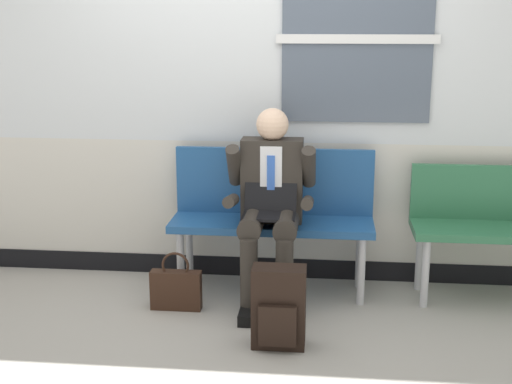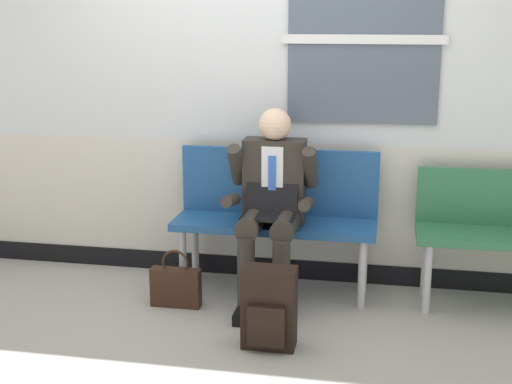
# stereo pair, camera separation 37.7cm
# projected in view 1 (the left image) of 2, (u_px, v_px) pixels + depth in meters

# --- Properties ---
(ground_plane) EXTENTS (18.00, 18.00, 0.00)m
(ground_plane) POSITION_uv_depth(u_px,v_px,m) (241.00, 310.00, 4.50)
(ground_plane) COLOR #9E9991
(station_wall) EXTENTS (5.13, 0.17, 2.77)m
(station_wall) POSITION_uv_depth(u_px,v_px,m) (253.00, 84.00, 4.81)
(station_wall) COLOR silver
(station_wall) RESTS_ON ground
(bench_with_person) EXTENTS (1.35, 0.42, 0.96)m
(bench_with_person) POSITION_uv_depth(u_px,v_px,m) (273.00, 208.00, 4.73)
(bench_with_person) COLOR navy
(bench_with_person) RESTS_ON ground
(bench_empty) EXTENTS (1.16, 0.42, 0.87)m
(bench_empty) POSITION_uv_depth(u_px,v_px,m) (502.00, 220.00, 4.58)
(bench_empty) COLOR #2D6B47
(bench_empty) RESTS_ON ground
(person_seated) EXTENTS (0.57, 0.70, 1.26)m
(person_seated) POSITION_uv_depth(u_px,v_px,m) (270.00, 201.00, 4.51)
(person_seated) COLOR #2D2823
(person_seated) RESTS_ON ground
(backpack) EXTENTS (0.30, 0.20, 0.47)m
(backpack) POSITION_uv_depth(u_px,v_px,m) (279.00, 308.00, 3.95)
(backpack) COLOR black
(backpack) RESTS_ON ground
(handbag) EXTENTS (0.32, 0.09, 0.38)m
(handbag) POSITION_uv_depth(u_px,v_px,m) (176.00, 289.00, 4.48)
(handbag) COLOR #331E14
(handbag) RESTS_ON ground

